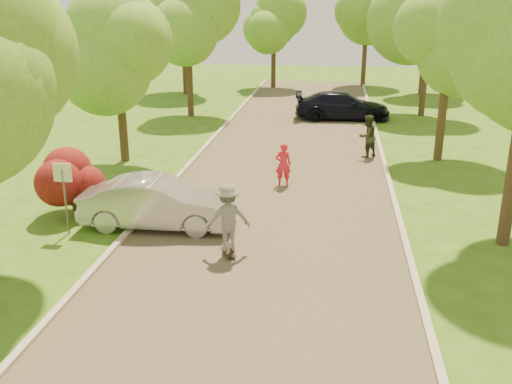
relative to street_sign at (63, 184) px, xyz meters
The scene contains 20 objects.
ground 7.22m from the street_sign, 34.59° to the right, with size 100.00×100.00×0.00m, color #335E16.
road 7.22m from the street_sign, 34.59° to the left, with size 8.00×60.00×0.01m, color #4C4438.
curb_left 4.62m from the street_sign, 66.37° to the left, with size 0.18×60.00×0.12m, color #B2AD9E.
curb_right 10.74m from the street_sign, 22.10° to the left, with size 0.18×60.00×0.12m, color #B2AD9E.
street_sign is the anchor object (origin of this frame).
red_shrub 1.65m from the street_sign, 108.43° to the left, with size 1.70×1.70×1.95m.
tree_l_midb 8.61m from the street_sign, 97.22° to the left, with size 4.30×4.20×6.62m.
tree_l_far 18.43m from the street_sign, 91.87° to the left, with size 4.92×4.80×7.79m.
tree_r_midb 16.27m from the street_sign, 38.90° to the left, with size 4.51×4.40×7.01m.
tree_r_far 24.25m from the street_sign, 56.91° to the left, with size 5.33×5.20×8.34m.
tree_bg_a 26.44m from the street_sign, 96.53° to the left, with size 5.12×5.00×7.72m.
tree_bg_b 31.57m from the street_sign, 63.40° to the left, with size 5.12×5.00×7.95m.
tree_bg_c 30.35m from the street_sign, 84.26° to the left, with size 4.92×4.80×7.33m.
tree_bg_d 33.74m from the street_sign, 72.61° to the left, with size 5.12×5.00×7.72m.
silver_sedan 2.77m from the street_sign, 19.82° to the left, with size 1.62×4.65×1.53m, color #A9A9AE.
dark_sedan 20.00m from the street_sign, 66.09° to the left, with size 2.20×5.41×1.57m, color black.
longboard 5.24m from the street_sign, ahead, with size 0.57×1.00×0.11m.
skateboarder 5.05m from the street_sign, ahead, with size 1.22×0.70×1.89m, color slate.
person_striped 8.09m from the street_sign, 43.10° to the left, with size 0.59×0.39×1.62m, color red.
person_olive 13.57m from the street_sign, 47.58° to the left, with size 0.91×0.71×1.87m, color #2A321E.
Camera 1 is at (1.90, -10.76, 6.65)m, focal length 40.00 mm.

